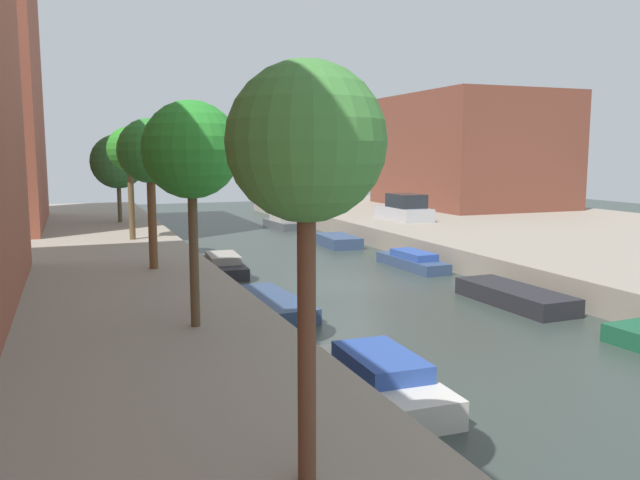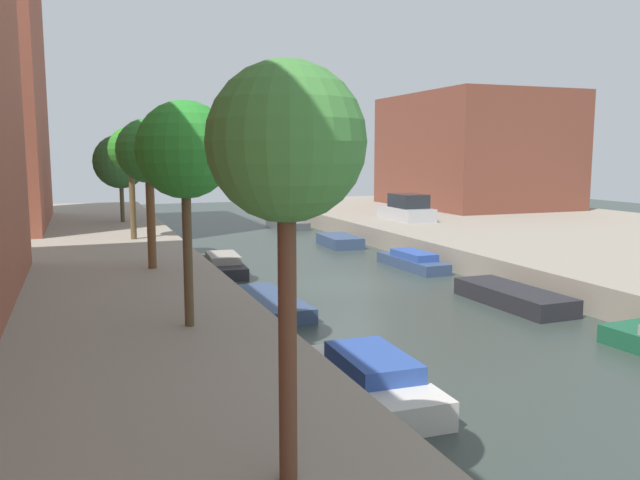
{
  "view_description": "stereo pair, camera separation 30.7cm",
  "coord_description": "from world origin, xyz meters",
  "views": [
    {
      "loc": [
        -9.56,
        -21.54,
        4.9
      ],
      "look_at": [
        0.11,
        3.5,
        1.25
      ],
      "focal_mm": 36.08,
      "sensor_mm": 36.0,
      "label": 1
    },
    {
      "loc": [
        -9.27,
        -21.65,
        4.9
      ],
      "look_at": [
        0.11,
        3.5,
        1.25
      ],
      "focal_mm": 36.08,
      "sensor_mm": 36.0,
      "label": 2
    }
  ],
  "objects": [
    {
      "name": "street_tree_3",
      "position": [
        -7.08,
        8.53,
        5.0
      ],
      "size": [
        1.97,
        1.97,
        5.06
      ],
      "color": "brown",
      "rests_on": "quay_left"
    },
    {
      "name": "moored_boat_left_2",
      "position": [
        -3.88,
        -2.69,
        0.22
      ],
      "size": [
        1.7,
        4.38,
        0.45
      ],
      "color": "#33476B",
      "rests_on": "ground_plane"
    },
    {
      "name": "moored_boat_right_5",
      "position": [
        3.4,
        18.43,
        0.35
      ],
      "size": [
        1.88,
        4.05,
        0.84
      ],
      "color": "#4C5156",
      "rests_on": "ground_plane"
    },
    {
      "name": "moored_boat_left_1",
      "position": [
        -3.91,
        -10.34,
        0.38
      ],
      "size": [
        1.59,
        4.1,
        0.9
      ],
      "color": "beige",
      "rests_on": "ground_plane"
    },
    {
      "name": "low_block_right",
      "position": [
        18.0,
        19.07,
        5.04
      ],
      "size": [
        10.0,
        12.95,
        8.09
      ],
      "primitive_type": "cube",
      "color": "brown",
      "rests_on": "quay_right"
    },
    {
      "name": "moored_boat_right_2",
      "position": [
        3.7,
        -4.78,
        0.28
      ],
      "size": [
        1.68,
        4.46,
        0.57
      ],
      "color": "#232328",
      "rests_on": "ground_plane"
    },
    {
      "name": "moored_boat_right_3",
      "position": [
        3.9,
        2.32,
        0.31
      ],
      "size": [
        1.37,
        4.25,
        0.75
      ],
      "color": "#33476B",
      "rests_on": "ground_plane"
    },
    {
      "name": "street_tree_4",
      "position": [
        -7.08,
        16.41,
        4.4
      ],
      "size": [
        3.02,
        3.02,
        4.92
      ],
      "color": "brown",
      "rests_on": "quay_left"
    },
    {
      "name": "street_tree_0",
      "position": [
        -7.08,
        -14.7,
        4.96
      ],
      "size": [
        1.83,
        1.83,
        4.93
      ],
      "color": "brown",
      "rests_on": "quay_left"
    },
    {
      "name": "street_tree_2",
      "position": [
        -7.08,
        0.56,
        4.91
      ],
      "size": [
        2.15,
        2.15,
        5.05
      ],
      "color": "brown",
      "rests_on": "quay_left"
    },
    {
      "name": "ground_plane",
      "position": [
        0.0,
        0.0,
        0.0
      ],
      "size": [
        84.0,
        84.0,
        0.0
      ],
      "primitive_type": "plane",
      "color": "#333D38"
    },
    {
      "name": "moored_boat_left_3",
      "position": [
        -3.9,
        4.1,
        0.33
      ],
      "size": [
        1.67,
        4.07,
        0.78
      ],
      "color": "#232328",
      "rests_on": "ground_plane"
    },
    {
      "name": "parked_car",
      "position": [
        8.62,
        11.76,
        1.63
      ],
      "size": [
        1.89,
        4.3,
        1.53
      ],
      "color": "#B7B7BC",
      "rests_on": "quay_right"
    },
    {
      "name": "moored_boat_right_4",
      "position": [
        3.45,
        9.46,
        0.28
      ],
      "size": [
        1.73,
        3.2,
        0.57
      ],
      "color": "#33476B",
      "rests_on": "ground_plane"
    },
    {
      "name": "street_tree_1",
      "position": [
        -7.08,
        -7.29,
        4.94
      ],
      "size": [
        2.15,
        2.15,
        5.05
      ],
      "color": "brown",
      "rests_on": "quay_left"
    }
  ]
}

